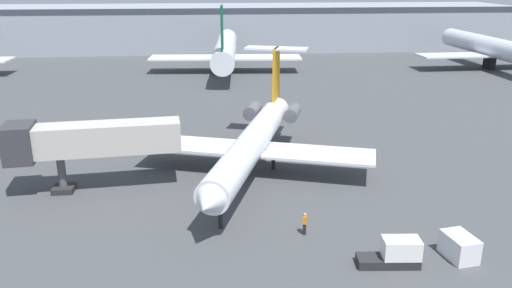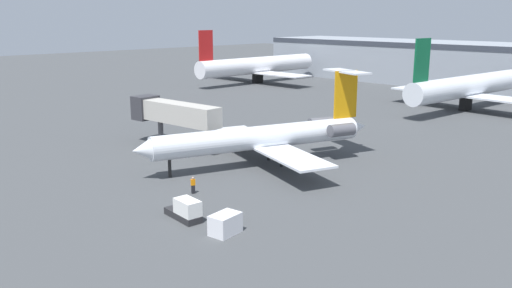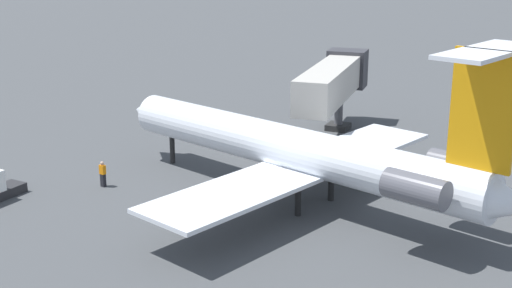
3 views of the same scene
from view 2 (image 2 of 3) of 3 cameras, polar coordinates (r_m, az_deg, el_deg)
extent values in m
cube|color=#424447|center=(61.97, 0.03, -2.35)|extent=(400.00, 400.00, 0.10)
cylinder|color=silver|center=(61.26, 0.38, 0.70)|extent=(10.35, 25.01, 2.66)
cone|color=silver|center=(56.74, -11.95, -0.64)|extent=(3.08, 2.87, 2.52)
cone|color=silver|center=(68.27, 10.68, 1.79)|extent=(2.95, 3.17, 2.26)
cube|color=silver|center=(56.84, 3.97, -1.42)|extent=(11.25, 7.39, 0.24)
cube|color=silver|center=(67.19, -1.12, 0.94)|extent=(11.25, 7.39, 0.24)
cylinder|color=#595960|center=(64.18, 9.07, 1.48)|extent=(2.41, 3.51, 1.50)
cylinder|color=#595960|center=(67.79, 6.92, 2.19)|extent=(2.41, 3.51, 1.50)
cube|color=orange|center=(66.45, 9.51, 5.22)|extent=(1.21, 3.12, 5.78)
cube|color=silver|center=(66.11, 9.61, 7.61)|extent=(7.21, 4.38, 0.20)
cylinder|color=black|center=(58.03, -9.16, -2.57)|extent=(0.36, 0.36, 1.97)
cylinder|color=black|center=(61.34, 2.72, -1.53)|extent=(0.36, 0.36, 1.97)
cylinder|color=black|center=(64.07, 1.35, -0.86)|extent=(0.36, 0.36, 1.97)
cube|color=#B7B2A8|center=(69.90, -8.39, 3.30)|extent=(13.90, 3.94, 2.60)
cube|color=#333338|center=(74.82, -11.66, 3.83)|extent=(2.70, 3.42, 3.20)
cylinder|color=#4C4C51|center=(73.04, -10.09, 1.28)|extent=(0.70, 0.70, 3.37)
cube|color=#262626|center=(73.35, -10.04, 0.19)|extent=(1.80, 1.80, 0.50)
cube|color=black|center=(52.62, -6.70, -4.81)|extent=(0.31, 0.37, 0.85)
cube|color=orange|center=(52.40, -6.72, -4.05)|extent=(0.35, 0.45, 0.60)
sphere|color=tan|center=(52.27, -6.73, -3.61)|extent=(0.24, 0.24, 0.24)
cube|color=#262628|center=(46.52, -7.78, -7.49)|extent=(4.10, 1.71, 0.60)
cube|color=white|center=(45.55, -7.28, -6.66)|extent=(2.50, 1.59, 1.30)
cube|color=silver|center=(42.91, -3.29, -8.48)|extent=(2.02, 2.69, 1.65)
cylinder|color=white|center=(138.56, 0.18, 8.37)|extent=(4.24, 37.59, 4.20)
cube|color=red|center=(127.06, -5.35, 10.38)|extent=(0.30, 4.00, 7.00)
cube|color=white|center=(138.72, 0.18, 7.67)|extent=(31.58, 6.03, 0.30)
cube|color=black|center=(138.89, 0.18, 7.01)|extent=(1.20, 2.80, 2.40)
cylinder|color=silver|center=(105.14, 21.54, 5.73)|extent=(6.18, 34.40, 3.95)
cube|color=#0C5933|center=(91.64, 17.24, 8.50)|extent=(0.56, 4.01, 7.00)
cube|color=silver|center=(105.34, 21.46, 4.88)|extent=(29.07, 7.87, 0.30)
cube|color=black|center=(105.56, 21.39, 4.03)|extent=(1.20, 2.80, 2.40)
camera|label=1|loc=(46.73, -48.56, 10.64)|focal=35.87mm
camera|label=3|loc=(56.35, 40.19, 8.60)|focal=47.94mm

